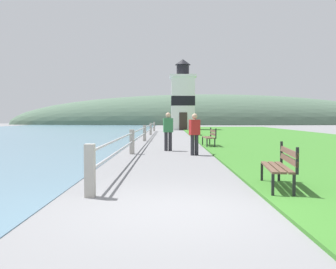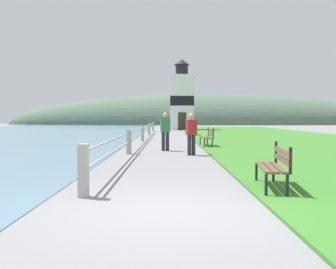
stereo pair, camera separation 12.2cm
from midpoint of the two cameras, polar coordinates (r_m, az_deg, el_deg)
ground_plane at (r=6.03m, az=0.21°, el=-11.51°), size 160.00×160.00×0.00m
grass_verge at (r=26.54m, az=16.69°, el=-0.56°), size 12.00×58.58×0.06m
seawall_railing at (r=23.01m, az=-3.83°, el=0.47°), size 0.18×32.38×0.98m
park_bench_near at (r=7.84m, az=16.32°, el=-4.33°), size 0.68×1.70×0.94m
park_bench_midway at (r=18.56m, az=6.18°, el=-0.25°), size 0.54×1.67×0.94m
park_bench_far at (r=29.61m, az=3.97°, el=0.85°), size 0.57×1.75×0.94m
lighthouse at (r=43.36m, az=2.10°, el=5.39°), size 3.03×3.03×8.13m
person_strolling at (r=14.45m, az=3.74°, el=0.28°), size 0.45×0.35×1.61m
person_by_railing at (r=16.30m, az=-0.28°, el=0.67°), size 0.44×0.28×1.67m
distant_hillside at (r=75.35m, az=6.03°, el=1.54°), size 80.00×16.00×12.00m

